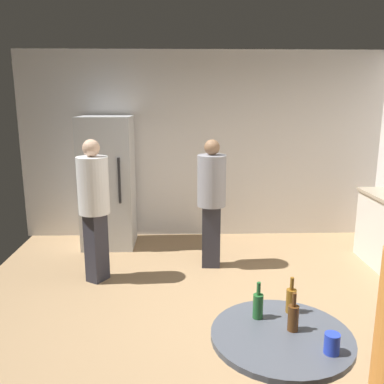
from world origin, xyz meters
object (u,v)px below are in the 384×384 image
refrigerator (108,182)px  person_in_gray_shirt (211,194)px  beer_bottle_amber (291,300)px  beer_bottle_brown (293,317)px  beer_bottle_green (258,305)px  foreground_table (281,350)px  person_in_white_shirt (94,200)px  plastic_cup_blue (332,344)px

refrigerator → person_in_gray_shirt: bearing=-30.9°
refrigerator → beer_bottle_amber: size_ratio=7.83×
beer_bottle_brown → beer_bottle_green: (-0.17, 0.14, 0.00)m
person_in_gray_shirt → beer_bottle_amber: bearing=10.1°
refrigerator → beer_bottle_brown: 3.85m
foreground_table → beer_bottle_amber: size_ratio=3.48×
person_in_white_shirt → plastic_cup_blue: bearing=-23.4°
beer_bottle_amber → person_in_white_shirt: (-1.62, 2.10, 0.12)m
foreground_table → person_in_gray_shirt: size_ratio=0.51×
beer_bottle_brown → plastic_cup_blue: bearing=-57.1°
person_in_gray_shirt → plastic_cup_blue: bearing=11.1°
refrigerator → beer_bottle_amber: 3.68m
beer_bottle_green → person_in_white_shirt: size_ratio=0.14×
refrigerator → beer_bottle_brown: refrigerator is taller
beer_bottle_green → plastic_cup_blue: 0.48m
beer_bottle_amber → person_in_white_shirt: bearing=127.7°
foreground_table → beer_bottle_amber: 0.32m
plastic_cup_blue → person_in_white_shirt: person_in_white_shirt is taller
beer_bottle_amber → person_in_white_shirt: person_in_white_shirt is taller
beer_bottle_brown → plastic_cup_blue: beer_bottle_brown is taller
refrigerator → person_in_white_shirt: 1.18m
person_in_gray_shirt → person_in_white_shirt: (-1.32, -0.36, 0.03)m
beer_bottle_amber → person_in_gray_shirt: bearing=97.0°
foreground_table → beer_bottle_green: size_ratio=3.48×
beer_bottle_brown → foreground_table: bearing=-154.8°
beer_bottle_amber → foreground_table: bearing=-115.5°
beer_bottle_green → plastic_cup_blue: size_ratio=2.09×
refrigerator → person_in_white_shirt: size_ratio=1.12×
plastic_cup_blue → person_in_gray_shirt: bearing=97.9°
beer_bottle_green → beer_bottle_brown: bearing=-39.4°
refrigerator → person_in_white_shirt: refrigerator is taller
plastic_cup_blue → refrigerator: bearing=115.6°
refrigerator → foreground_table: size_ratio=2.25×
plastic_cup_blue → person_in_gray_shirt: size_ratio=0.07×
refrigerator → person_in_gray_shirt: 1.60m
beer_bottle_brown → refrigerator: bearing=115.1°
beer_bottle_brown → person_in_white_shirt: size_ratio=0.14×
refrigerator → person_in_gray_shirt: size_ratio=1.15×
foreground_table → beer_bottle_green: 0.28m
refrigerator → plastic_cup_blue: size_ratio=16.36×
beer_bottle_brown → person_in_white_shirt: bearing=124.5°
beer_bottle_green → beer_bottle_amber: bearing=15.5°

